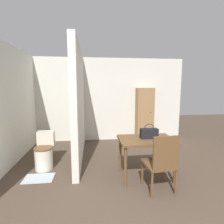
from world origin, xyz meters
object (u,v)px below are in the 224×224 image
object	(u,v)px
wooden_chair	(161,162)
toilet	(44,153)
dining_table	(146,144)
handbag	(149,133)
wooden_cabinet	(145,114)

from	to	relation	value
wooden_chair	toilet	bearing A→B (deg)	147.07
dining_table	handbag	bearing A→B (deg)	22.34
handbag	wooden_cabinet	bearing A→B (deg)	75.00
dining_table	wooden_cabinet	world-z (taller)	wooden_cabinet
wooden_chair	toilet	world-z (taller)	wooden_chair
dining_table	wooden_cabinet	distance (m)	2.31
handbag	toilet	bearing A→B (deg)	163.72
wooden_chair	handbag	xyz separation A→B (m)	(-0.04, 0.50, 0.32)
toilet	handbag	bearing A→B (deg)	-16.28
wooden_chair	handbag	world-z (taller)	handbag
toilet	handbag	size ratio (longest dim) A/B	2.31
dining_table	toilet	world-z (taller)	dining_table
dining_table	wooden_chair	world-z (taller)	wooden_chair
wooden_chair	wooden_cabinet	bearing A→B (deg)	73.67
toilet	wooden_cabinet	xyz separation A→B (m)	(2.56, 1.61, 0.49)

